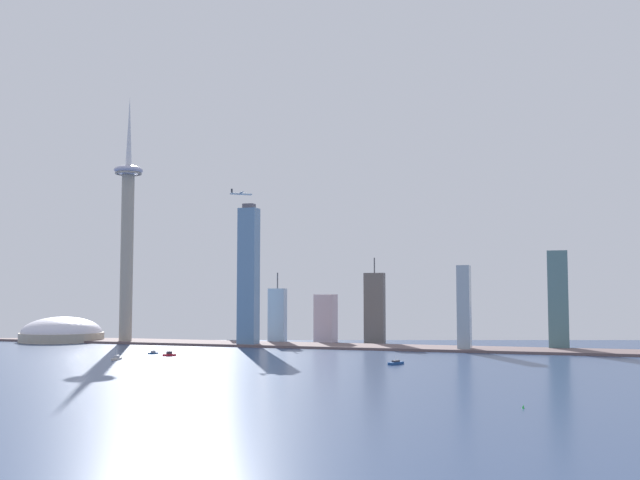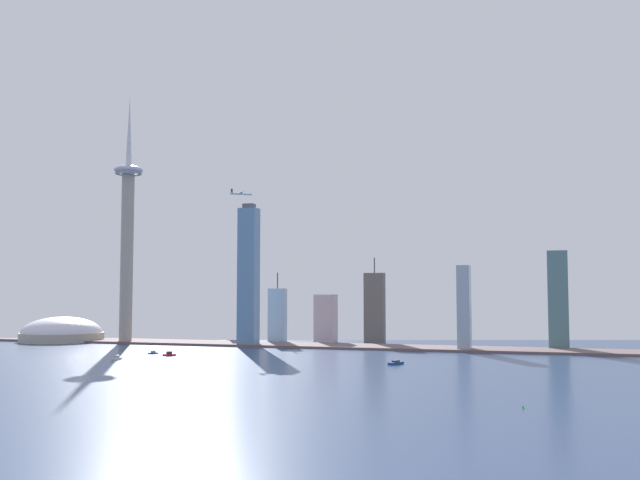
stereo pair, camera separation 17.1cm
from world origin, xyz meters
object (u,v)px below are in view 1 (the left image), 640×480
(stadium_dome, at_px, (62,334))
(boat_3, at_px, (169,354))
(boat_2, at_px, (117,358))
(channel_buoy_0, at_px, (523,407))
(skyscraper_3, at_px, (464,308))
(boat_0, at_px, (153,353))
(boat_1, at_px, (396,363))
(observation_tower, at_px, (127,226))
(skyscraper_6, at_px, (249,276))
(skyscraper_1, at_px, (326,318))
(airplane, at_px, (241,194))
(skyscraper_5, at_px, (558,300))
(skyscraper_0, at_px, (277,316))
(skyscraper_2, at_px, (236,312))
(skyscraper_4, at_px, (375,308))

(stadium_dome, bearing_deg, boat_3, -31.79)
(boat_2, bearing_deg, boat_3, -44.42)
(boat_3, xyz_separation_m, channel_buoy_0, (360.51, -241.92, -0.65))
(boat_2, relative_size, channel_buoy_0, 8.42)
(stadium_dome, xyz_separation_m, boat_2, (221.83, -208.20, -8.78))
(stadium_dome, height_order, skyscraper_3, skyscraper_3)
(boat_0, xyz_separation_m, channel_buoy_0, (389.66, -259.17, -0.20))
(stadium_dome, relative_size, boat_1, 5.91)
(boat_0, bearing_deg, observation_tower, 75.95)
(skyscraper_6, distance_m, boat_0, 165.01)
(observation_tower, relative_size, boat_0, 30.25)
(skyscraper_1, relative_size, skyscraper_3, 0.66)
(skyscraper_6, bearing_deg, boat_3, -98.76)
(stadium_dome, xyz_separation_m, boat_1, (489.08, -171.31, -8.89))
(skyscraper_1, relative_size, channel_buoy_0, 28.25)
(boat_2, height_order, airplane, airplane)
(observation_tower, xyz_separation_m, boat_2, (124.24, -207.83, -149.83))
(observation_tower, distance_m, skyscraper_1, 285.93)
(skyscraper_1, distance_m, boat_0, 257.90)
(skyscraper_5, bearing_deg, skyscraper_0, 179.66)
(stadium_dome, height_order, boat_0, stadium_dome)
(skyscraper_3, bearing_deg, skyscraper_1, 155.43)
(stadium_dome, xyz_separation_m, skyscraper_5, (630.91, 48.91, 45.95))
(skyscraper_2, height_order, skyscraper_3, skyscraper_3)
(stadium_dome, distance_m, boat_0, 258.82)
(skyscraper_4, height_order, boat_0, skyscraper_4)
(channel_buoy_0, height_order, airplane, airplane)
(skyscraper_6, relative_size, boat_3, 12.44)
(skyscraper_2, relative_size, skyscraper_3, 0.79)
(skyscraper_0, height_order, skyscraper_3, skyscraper_3)
(skyscraper_0, bearing_deg, skyscraper_4, 20.87)
(skyscraper_0, height_order, boat_3, skyscraper_0)
(skyscraper_5, relative_size, skyscraper_6, 0.65)
(channel_buoy_0, bearing_deg, skyscraper_0, 125.69)
(skyscraper_5, xyz_separation_m, channel_buoy_0, (-21.75, -444.92, -55.23))
(stadium_dome, distance_m, boat_1, 518.29)
(observation_tower, relative_size, skyscraper_1, 5.17)
(skyscraper_2, relative_size, channel_buoy_0, 33.91)
(boat_3, bearing_deg, skyscraper_0, -126.64)
(skyscraper_6, distance_m, boat_1, 286.43)
(skyscraper_3, distance_m, boat_2, 376.35)
(boat_3, bearing_deg, channel_buoy_0, 120.40)
(skyscraper_0, xyz_separation_m, skyscraper_5, (342.77, -2.01, 21.13))
(skyscraper_4, distance_m, skyscraper_6, 171.79)
(skyscraper_1, distance_m, skyscraper_4, 65.88)
(stadium_dome, xyz_separation_m, skyscraper_0, (288.14, 50.92, 24.82))
(skyscraper_2, relative_size, boat_1, 4.08)
(skyscraper_1, xyz_separation_m, airplane, (-94.11, -62.92, 160.09))
(skyscraper_0, height_order, airplane, airplane)
(channel_buoy_0, bearing_deg, skyscraper_1, 118.93)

